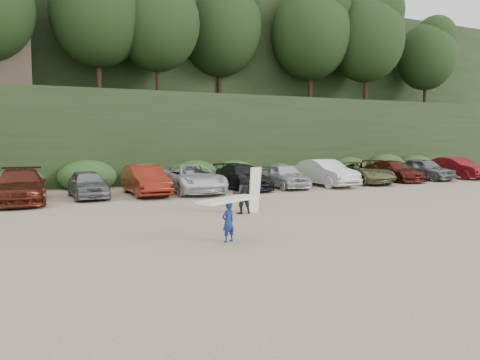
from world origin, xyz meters
TOP-DOWN VIEW (x-y plane):
  - ground at (0.00, 0.00)m, footprint 120.00×120.00m
  - hillside_backdrop at (-0.26, 35.93)m, footprint 90.00×41.50m
  - parked_cars at (0.71, 9.99)m, footprint 39.51×6.23m
  - child_surfer at (-3.84, -1.94)m, footprint 2.21×1.45m
  - adult_surfer at (-1.20, 2.43)m, footprint 1.25×0.68m

SIDE VIEW (x-z plane):
  - ground at x=0.00m, z-range 0.00..0.00m
  - parked_cars at x=0.71m, z-range -0.06..1.59m
  - adult_surfer at x=-1.20m, z-range -0.13..1.73m
  - child_surfer at x=-3.84m, z-range 0.23..1.53m
  - hillside_backdrop at x=-0.26m, z-range -2.78..25.22m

